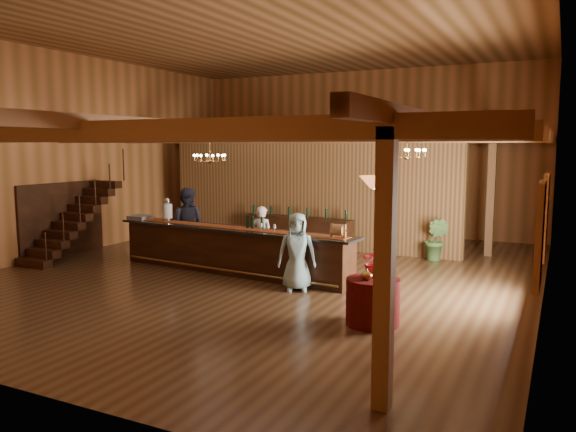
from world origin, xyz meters
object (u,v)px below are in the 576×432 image
at_px(round_table, 373,301).
at_px(chandelier_left, 210,158).
at_px(bartender, 262,238).
at_px(raffle_drum, 338,230).
at_px(backbar_shelf, 298,233).
at_px(pendant_lamp, 375,182).
at_px(floor_plant, 436,240).
at_px(tasting_bar, 231,250).
at_px(guest, 297,252).
at_px(beverage_dispenser, 167,210).
at_px(staff_second, 187,224).
at_px(chandelier_right, 407,153).

xyz_separation_m(round_table, chandelier_left, (-5.19, 2.90, 2.30)).
bearing_deg(round_table, bartender, 141.98).
relative_size(raffle_drum, backbar_shelf, 0.10).
xyz_separation_m(pendant_lamp, floor_plant, (-0.12, 5.76, -1.84)).
height_order(tasting_bar, guest, guest).
bearing_deg(backbar_shelf, guest, -59.03).
xyz_separation_m(chandelier_left, pendant_lamp, (5.19, -2.90, -0.29)).
bearing_deg(round_table, raffle_drum, 125.69).
distance_m(raffle_drum, guest, 0.97).
height_order(beverage_dispenser, guest, beverage_dispenser).
xyz_separation_m(tasting_bar, beverage_dispenser, (-2.07, 0.26, 0.82)).
xyz_separation_m(chandelier_left, staff_second, (-0.81, 0.09, -1.74)).
distance_m(backbar_shelf, round_table, 7.03).
distance_m(bartender, guest, 2.19).
bearing_deg(backbar_shelf, round_table, -48.41).
relative_size(bartender, staff_second, 0.81).
height_order(backbar_shelf, chandelier_left, chandelier_left).
height_order(pendant_lamp, staff_second, pendant_lamp).
bearing_deg(beverage_dispenser, chandelier_right, 5.15).
relative_size(round_table, chandelier_right, 1.13).
bearing_deg(floor_plant, raffle_drum, -108.04).
bearing_deg(pendant_lamp, chandelier_left, 150.85).
bearing_deg(raffle_drum, guest, -147.94).
distance_m(round_table, chandelier_right, 3.92).
distance_m(chandelier_right, guest, 3.17).
bearing_deg(bartender, raffle_drum, 155.44).
bearing_deg(beverage_dispenser, chandelier_left, 20.30).
distance_m(tasting_bar, guest, 2.24).
xyz_separation_m(raffle_drum, staff_second, (-4.64, 1.08, -0.30)).
relative_size(raffle_drum, bartender, 0.22).
distance_m(beverage_dispenser, floor_plant, 6.99).
bearing_deg(raffle_drum, chandelier_right, 45.57).
distance_m(tasting_bar, chandelier_left, 2.46).
height_order(chandelier_left, floor_plant, chandelier_left).
xyz_separation_m(pendant_lamp, guest, (-2.10, 1.46, -1.59)).
xyz_separation_m(raffle_drum, floor_plant, (1.25, 3.84, -0.69)).
relative_size(chandelier_left, bartender, 0.52).
bearing_deg(guest, backbar_shelf, 91.35).
distance_m(beverage_dispenser, guest, 4.32).
relative_size(raffle_drum, floor_plant, 0.30).
distance_m(pendant_lamp, guest, 3.01).
xyz_separation_m(beverage_dispenser, chandelier_right, (5.99, 0.54, 1.48)).
bearing_deg(bartender, guest, 136.68).
distance_m(raffle_drum, chandelier_right, 2.25).
bearing_deg(tasting_bar, chandelier_right, 17.28).
distance_m(round_table, pendant_lamp, 2.01).
xyz_separation_m(chandelier_left, chandelier_right, (4.93, 0.15, 0.15)).
relative_size(tasting_bar, staff_second, 3.41).
bearing_deg(beverage_dispenser, pendant_lamp, -21.84).
bearing_deg(beverage_dispenser, bartender, 9.27).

